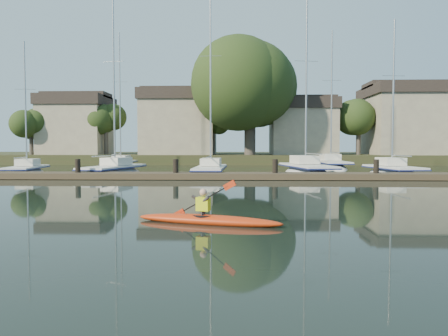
{
  "coord_description": "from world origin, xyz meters",
  "views": [
    {
      "loc": [
        0.84,
        -12.22,
        2.04
      ],
      "look_at": [
        0.28,
        3.85,
        1.2
      ],
      "focal_mm": 35.0,
      "sensor_mm": 36.0,
      "label": 1
    }
  ],
  "objects_px": {
    "sailboat_2": "(210,177)",
    "kayak": "(207,218)",
    "sailboat_4": "(393,178)",
    "sailboat_3": "(306,177)",
    "sailboat_5": "(120,169)",
    "dock": "(225,176)",
    "sailboat_1": "(114,177)",
    "sailboat_0": "(26,176)",
    "sailboat_7": "(331,170)"
  },
  "relations": [
    {
      "from": "sailboat_3",
      "to": "sailboat_5",
      "type": "relative_size",
      "value": 1.03
    },
    {
      "from": "kayak",
      "to": "sailboat_3",
      "type": "xyz_separation_m",
      "value": [
        5.66,
        20.14,
        -0.36
      ]
    },
    {
      "from": "dock",
      "to": "sailboat_5",
      "type": "xyz_separation_m",
      "value": [
        -10.19,
        13.8,
        -0.37
      ]
    },
    {
      "from": "sailboat_7",
      "to": "sailboat_5",
      "type": "bearing_deg",
      "value": 176.35
    },
    {
      "from": "sailboat_5",
      "to": "sailboat_0",
      "type": "bearing_deg",
      "value": -114.44
    },
    {
      "from": "sailboat_4",
      "to": "sailboat_7",
      "type": "relative_size",
      "value": 0.87
    },
    {
      "from": "dock",
      "to": "sailboat_4",
      "type": "bearing_deg",
      "value": 19.21
    },
    {
      "from": "sailboat_2",
      "to": "sailboat_4",
      "type": "height_order",
      "value": "sailboat_2"
    },
    {
      "from": "sailboat_5",
      "to": "sailboat_4",
      "type": "bearing_deg",
      "value": -25.63
    },
    {
      "from": "kayak",
      "to": "sailboat_5",
      "type": "bearing_deg",
      "value": 125.3
    },
    {
      "from": "sailboat_2",
      "to": "kayak",
      "type": "bearing_deg",
      "value": -85.27
    },
    {
      "from": "sailboat_0",
      "to": "sailboat_7",
      "type": "bearing_deg",
      "value": 12.01
    },
    {
      "from": "kayak",
      "to": "sailboat_2",
      "type": "bearing_deg",
      "value": 109.31
    },
    {
      "from": "sailboat_0",
      "to": "sailboat_1",
      "type": "distance_m",
      "value": 6.34
    },
    {
      "from": "sailboat_4",
      "to": "sailboat_5",
      "type": "relative_size",
      "value": 0.87
    },
    {
      "from": "sailboat_0",
      "to": "sailboat_2",
      "type": "xyz_separation_m",
      "value": [
        13.17,
        -0.44,
        -0.0
      ]
    },
    {
      "from": "kayak",
      "to": "sailboat_5",
      "type": "xyz_separation_m",
      "value": [
        -10.2,
        28.79,
        -0.32
      ]
    },
    {
      "from": "sailboat_1",
      "to": "sailboat_5",
      "type": "distance_m",
      "value": 10.03
    },
    {
      "from": "sailboat_0",
      "to": "sailboat_5",
      "type": "height_order",
      "value": "sailboat_5"
    },
    {
      "from": "dock",
      "to": "sailboat_0",
      "type": "relative_size",
      "value": 3.24
    },
    {
      "from": "dock",
      "to": "sailboat_1",
      "type": "relative_size",
      "value": 2.5
    },
    {
      "from": "kayak",
      "to": "sailboat_0",
      "type": "height_order",
      "value": "sailboat_0"
    },
    {
      "from": "kayak",
      "to": "dock",
      "type": "bearing_deg",
      "value": 105.82
    },
    {
      "from": "kayak",
      "to": "sailboat_5",
      "type": "relative_size",
      "value": 0.29
    },
    {
      "from": "sailboat_0",
      "to": "kayak",
      "type": "bearing_deg",
      "value": -61.74
    },
    {
      "from": "sailboat_1",
      "to": "sailboat_0",
      "type": "bearing_deg",
      "value": -170.72
    },
    {
      "from": "dock",
      "to": "sailboat_2",
      "type": "distance_m",
      "value": 3.98
    },
    {
      "from": "dock",
      "to": "sailboat_7",
      "type": "relative_size",
      "value": 2.51
    },
    {
      "from": "dock",
      "to": "sailboat_0",
      "type": "height_order",
      "value": "sailboat_0"
    },
    {
      "from": "sailboat_1",
      "to": "sailboat_4",
      "type": "distance_m",
      "value": 19.36
    },
    {
      "from": "sailboat_1",
      "to": "sailboat_5",
      "type": "relative_size",
      "value": 1.0
    },
    {
      "from": "sailboat_5",
      "to": "sailboat_7",
      "type": "bearing_deg",
      "value": -3.63
    },
    {
      "from": "kayak",
      "to": "sailboat_1",
      "type": "xyz_separation_m",
      "value": [
        -7.99,
        19.01,
        -0.34
      ]
    },
    {
      "from": "kayak",
      "to": "sailboat_0",
      "type": "distance_m",
      "value": 23.98
    },
    {
      "from": "sailboat_2",
      "to": "sailboat_4",
      "type": "relative_size",
      "value": 1.18
    },
    {
      "from": "sailboat_4",
      "to": "sailboat_5",
      "type": "distance_m",
      "value": 23.71
    },
    {
      "from": "sailboat_0",
      "to": "sailboat_5",
      "type": "bearing_deg",
      "value": 58.23
    },
    {
      "from": "sailboat_4",
      "to": "sailboat_3",
      "type": "bearing_deg",
      "value": 161.19
    },
    {
      "from": "sailboat_3",
      "to": "sailboat_5",
      "type": "xyz_separation_m",
      "value": [
        -15.86,
        8.65,
        0.04
      ]
    },
    {
      "from": "dock",
      "to": "sailboat_5",
      "type": "distance_m",
      "value": 17.16
    },
    {
      "from": "dock",
      "to": "sailboat_4",
      "type": "xyz_separation_m",
      "value": [
        11.38,
        3.97,
        -0.4
      ]
    },
    {
      "from": "sailboat_0",
      "to": "sailboat_3",
      "type": "xyz_separation_m",
      "value": [
        19.99,
        0.92,
        -0.04
      ]
    },
    {
      "from": "sailboat_5",
      "to": "dock",
      "type": "bearing_deg",
      "value": -54.67
    },
    {
      "from": "kayak",
      "to": "sailboat_7",
      "type": "bearing_deg",
      "value": 87.83
    },
    {
      "from": "sailboat_1",
      "to": "sailboat_3",
      "type": "distance_m",
      "value": 13.69
    },
    {
      "from": "sailboat_2",
      "to": "sailboat_3",
      "type": "bearing_deg",
      "value": 12.51
    },
    {
      "from": "dock",
      "to": "sailboat_7",
      "type": "height_order",
      "value": "sailboat_7"
    },
    {
      "from": "kayak",
      "to": "dock",
      "type": "xyz_separation_m",
      "value": [
        -0.01,
        14.98,
        0.05
      ]
    },
    {
      "from": "dock",
      "to": "sailboat_2",
      "type": "bearing_deg",
      "value": 106.81
    },
    {
      "from": "sailboat_5",
      "to": "sailboat_7",
      "type": "distance_m",
      "value": 19.27
    }
  ]
}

